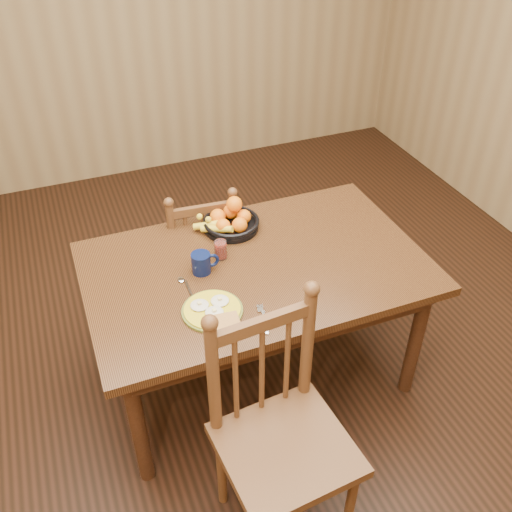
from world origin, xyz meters
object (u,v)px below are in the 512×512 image
object	(u,v)px
chair_near	(280,437)
coffee_mug	(202,263)
fruit_bowl	(230,221)
breakfast_plate	(213,310)
chair_far	(200,254)
dining_table	(256,278)

from	to	relation	value
chair_near	coffee_mug	distance (m)	0.86
coffee_mug	fruit_bowl	bearing A→B (deg)	50.01
coffee_mug	chair_near	bearing A→B (deg)	-86.57
chair_near	coffee_mug	world-z (taller)	chair_near
breakfast_plate	fruit_bowl	distance (m)	0.63
chair_far	coffee_mug	distance (m)	0.66
chair_far	coffee_mug	bearing A→B (deg)	80.31
chair_far	breakfast_plate	distance (m)	0.90
coffee_mug	fruit_bowl	distance (m)	0.37
coffee_mug	fruit_bowl	size ratio (longest dim) A/B	0.41
dining_table	chair_near	bearing A→B (deg)	-104.69
fruit_bowl	chair_near	bearing A→B (deg)	-99.78
chair_far	dining_table	bearing A→B (deg)	105.80
chair_near	breakfast_plate	distance (m)	0.59
chair_far	chair_near	size ratio (longest dim) A/B	0.83
chair_near	fruit_bowl	world-z (taller)	chair_near
dining_table	chair_far	bearing A→B (deg)	101.37
chair_far	fruit_bowl	bearing A→B (deg)	116.78
chair_near	coffee_mug	bearing A→B (deg)	88.84
chair_far	chair_near	distance (m)	1.35
dining_table	chair_far	size ratio (longest dim) A/B	1.78
breakfast_plate	chair_far	bearing A→B (deg)	77.91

